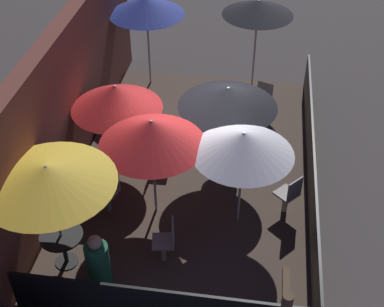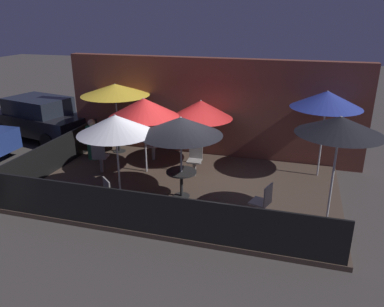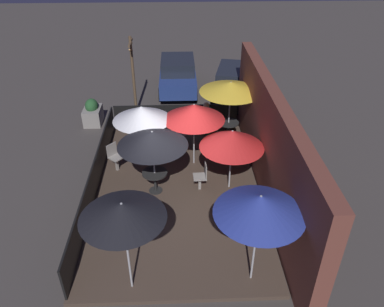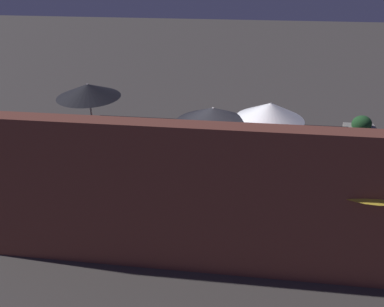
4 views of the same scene
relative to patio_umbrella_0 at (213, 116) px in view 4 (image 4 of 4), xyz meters
name	(u,v)px [view 4 (image 4 of 4)]	position (x,y,z in m)	size (l,w,h in m)	color
ground_plane	(214,193)	(-0.13, 0.66, -2.01)	(60.00, 60.00, 0.00)	#423D3A
patio_deck	(214,191)	(-0.13, 0.66, -1.95)	(8.18, 5.09, 0.12)	#47382D
building_wall	(206,204)	(-0.13, 3.43, -0.38)	(9.78, 0.36, 3.27)	brown
fence_front	(219,134)	(-0.13, -1.84, -1.42)	(7.98, 0.05, 0.95)	black
fence_side_left	(371,184)	(-4.17, 0.66, -1.42)	(0.05, 4.89, 0.95)	black
patio_umbrella_0	(213,116)	(0.00, 0.00, 0.00)	(2.06, 2.06, 2.12)	#B2B2B7
patio_umbrella_1	(363,164)	(-3.08, 2.63, 0.24)	(2.23, 2.23, 2.32)	#B2B2B7
patio_umbrella_2	(210,163)	(-0.12, 2.31, -0.14)	(1.93, 1.93, 2.03)	#B2B2B7
patio_umbrella_3	(270,111)	(-1.53, -0.42, 0.03)	(1.89, 1.89, 2.16)	#B2B2B7
patio_umbrella_4	(88,91)	(3.53, -0.41, 0.42)	(1.79, 1.79, 2.50)	#B2B2B7
patio_umbrella_5	(274,137)	(-1.50, 1.26, 0.07)	(2.01, 2.01, 2.23)	#B2B2B7
patio_umbrella_6	(47,136)	(3.41, 2.39, 0.36)	(1.94, 1.94, 2.49)	#B2B2B7
dining_table_0	(211,160)	(0.00, 0.00, -1.34)	(0.77, 0.77, 0.70)	black
dining_table_1	(347,227)	(-3.08, 2.63, -1.33)	(0.78, 0.78, 0.72)	black
patio_chair_0	(144,145)	(2.13, -0.72, -1.37)	(0.51, 0.51, 0.95)	gray
patio_chair_1	(316,182)	(-2.76, 0.79, -1.37)	(0.46, 0.46, 0.95)	gray
patio_chair_2	(209,189)	(-0.05, 1.44, -1.39)	(0.41, 0.41, 0.92)	gray
patio_chair_3	(274,211)	(-1.59, 2.20, -1.37)	(0.50, 0.50, 0.95)	gray
patio_chair_4	(254,141)	(-1.22, -1.38, -1.36)	(0.56, 0.56, 0.96)	gray
patron_0	(360,206)	(-3.57, 1.82, -1.31)	(0.49, 0.49, 1.31)	#236642
planter_box	(360,133)	(-4.82, -2.78, -1.54)	(0.99, 0.69, 1.09)	gray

